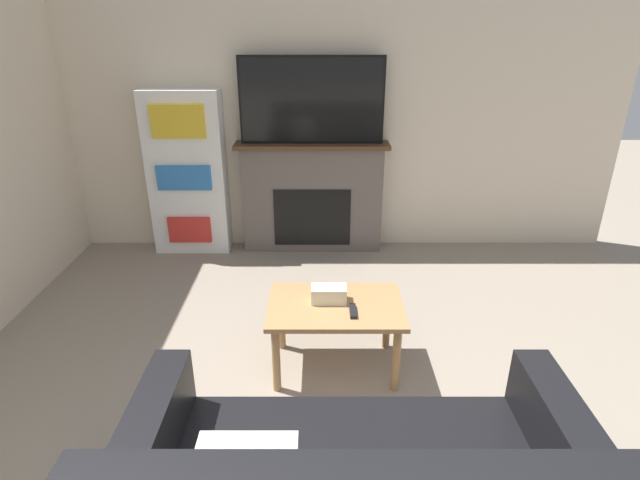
# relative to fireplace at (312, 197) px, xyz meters

# --- Properties ---
(wall_back) EXTENTS (5.72, 0.06, 2.70)m
(wall_back) POSITION_rel_fireplace_xyz_m (0.07, 0.14, 0.81)
(wall_back) COLOR beige
(wall_back) RESTS_ON ground_plane
(fireplace) EXTENTS (1.44, 0.28, 1.06)m
(fireplace) POSITION_rel_fireplace_xyz_m (0.00, 0.00, 0.00)
(fireplace) COLOR #605651
(fireplace) RESTS_ON ground_plane
(tv) EXTENTS (1.30, 0.03, 0.77)m
(tv) POSITION_rel_fireplace_xyz_m (-0.00, -0.02, 0.91)
(tv) COLOR black
(tv) RESTS_ON fireplace
(coffee_table) EXTENTS (0.84, 0.56, 0.48)m
(coffee_table) POSITION_rel_fireplace_xyz_m (0.17, -1.92, -0.13)
(coffee_table) COLOR #A87A4C
(coffee_table) RESTS_ON ground_plane
(tissue_box) EXTENTS (0.22, 0.12, 0.10)m
(tissue_box) POSITION_rel_fireplace_xyz_m (0.13, -1.88, -0.01)
(tissue_box) COLOR beige
(tissue_box) RESTS_ON coffee_table
(remote_control) EXTENTS (0.04, 0.15, 0.02)m
(remote_control) POSITION_rel_fireplace_xyz_m (0.27, -2.02, -0.05)
(remote_control) COLOR black
(remote_control) RESTS_ON coffee_table
(bookshelf) EXTENTS (0.72, 0.29, 1.55)m
(bookshelf) POSITION_rel_fireplace_xyz_m (-1.18, -0.02, 0.24)
(bookshelf) COLOR white
(bookshelf) RESTS_ON ground_plane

